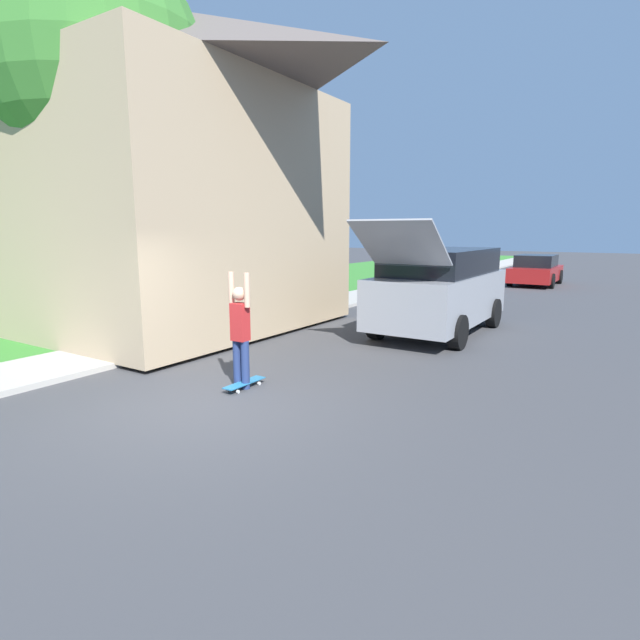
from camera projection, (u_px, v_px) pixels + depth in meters
ground_plane at (196, 406)px, 7.13m from camera, size 120.00×120.00×0.00m
lawn at (160, 306)px, 16.35m from camera, size 10.00×80.00×0.08m
sidewalk at (265, 318)px, 14.00m from camera, size 1.80×80.00×0.10m
house at (115, 159)px, 13.62m from camera, size 11.55×7.88×8.30m
lawn_tree_near at (97, 66)px, 10.67m from camera, size 4.67×4.67×8.22m
suv_parked at (440, 288)px, 12.06m from camera, size 2.13×5.42×2.69m
car_down_street at (536, 270)px, 22.89m from camera, size 1.93×4.00×1.38m
skateboarder at (240, 330)px, 7.79m from camera, size 0.41×0.21×1.84m
skateboard at (244, 383)px, 7.91m from camera, size 0.21×0.82×0.10m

